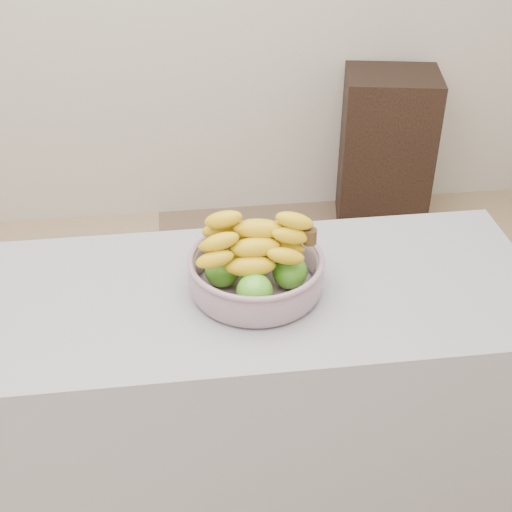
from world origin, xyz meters
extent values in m
cube|color=gray|center=(0.00, 0.07, 0.45)|extent=(2.00, 0.60, 0.90)
cube|color=black|center=(1.15, 1.78, 0.40)|extent=(0.50, 0.43, 0.79)
cylinder|color=#9FA8BF|center=(0.28, 0.07, 0.91)|extent=(0.28, 0.28, 0.01)
torus|color=#9FA8BF|center=(0.28, 0.07, 0.99)|extent=(0.33, 0.33, 0.02)
sphere|color=#47A11B|center=(0.27, -0.01, 0.96)|extent=(0.09, 0.09, 0.09)
sphere|color=#47A11B|center=(0.36, 0.06, 0.96)|extent=(0.09, 0.09, 0.09)
sphere|color=#47A11B|center=(0.30, 0.15, 0.96)|extent=(0.09, 0.09, 0.09)
sphere|color=#47A11B|center=(0.20, 0.08, 0.96)|extent=(0.09, 0.09, 0.09)
ellipsoid|color=yellow|center=(0.26, 0.02, 1.01)|extent=(0.21, 0.06, 0.05)
ellipsoid|color=yellow|center=(0.27, 0.07, 1.01)|extent=(0.21, 0.08, 0.05)
ellipsoid|color=yellow|center=(0.28, 0.12, 1.01)|extent=(0.21, 0.11, 0.05)
ellipsoid|color=yellow|center=(0.28, 0.04, 1.04)|extent=(0.21, 0.05, 0.05)
ellipsoid|color=yellow|center=(0.29, 0.10, 1.04)|extent=(0.21, 0.12, 0.05)
ellipsoid|color=yellow|center=(0.29, 0.07, 1.08)|extent=(0.21, 0.08, 0.05)
cylinder|color=#3C2A13|center=(0.41, 0.05, 1.06)|extent=(0.03, 0.03, 0.04)
camera|label=1|loc=(0.10, -1.33, 1.97)|focal=50.00mm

